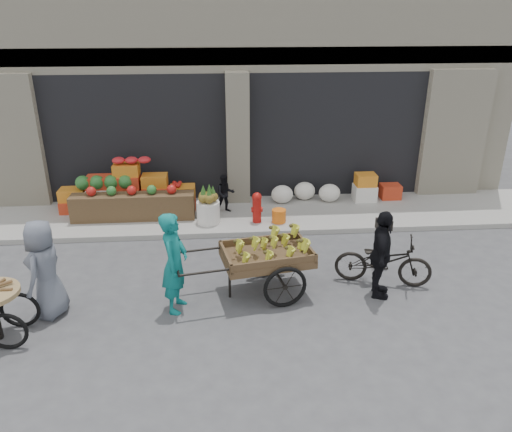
{
  "coord_description": "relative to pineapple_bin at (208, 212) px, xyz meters",
  "views": [
    {
      "loc": [
        -0.49,
        -6.88,
        4.71
      ],
      "look_at": [
        0.18,
        1.59,
        1.1
      ],
      "focal_mm": 35.0,
      "sensor_mm": 36.0,
      "label": 1
    }
  ],
  "objects": [
    {
      "name": "bicycle",
      "position": [
        3.17,
        -2.74,
        0.08
      ],
      "size": [
        1.81,
        1.04,
        0.9
      ],
      "primitive_type": "imported",
      "rotation": [
        0.0,
        0.0,
        1.29
      ],
      "color": "black",
      "rests_on": "ground"
    },
    {
      "name": "vendor_grey",
      "position": [
        -2.54,
        -3.28,
        0.46
      ],
      "size": [
        0.69,
        0.91,
        1.66
      ],
      "primitive_type": "imported",
      "rotation": [
        0.0,
        0.0,
        -1.78
      ],
      "color": "slate",
      "rests_on": "ground"
    },
    {
      "name": "pineapple_bin",
      "position": [
        0.0,
        0.0,
        0.0
      ],
      "size": [
        0.52,
        0.52,
        0.5
      ],
      "primitive_type": "cylinder",
      "color": "silver",
      "rests_on": "sidewalk"
    },
    {
      "name": "seated_person",
      "position": [
        0.4,
        0.6,
        0.21
      ],
      "size": [
        0.51,
        0.43,
        0.93
      ],
      "primitive_type": "imported",
      "rotation": [
        0.0,
        0.0,
        0.17
      ],
      "color": "black",
      "rests_on": "sidewalk"
    },
    {
      "name": "ground",
      "position": [
        0.75,
        -3.6,
        -0.37
      ],
      "size": [
        80.0,
        80.0,
        0.0
      ],
      "primitive_type": "plane",
      "color": "#424244",
      "rests_on": "ground"
    },
    {
      "name": "cyclist",
      "position": [
        2.97,
        -3.14,
        0.42
      ],
      "size": [
        0.63,
        1.0,
        1.58
      ],
      "primitive_type": "imported",
      "rotation": [
        0.0,
        0.0,
        1.29
      ],
      "color": "black",
      "rests_on": "ground"
    },
    {
      "name": "banana_cart",
      "position": [
        0.99,
        -2.9,
        0.41
      ],
      "size": [
        2.69,
        1.47,
        1.07
      ],
      "rotation": [
        0.0,
        0.0,
        0.18
      ],
      "color": "brown",
      "rests_on": "ground"
    },
    {
      "name": "sidewalk",
      "position": [
        0.75,
        0.5,
        -0.31
      ],
      "size": [
        18.0,
        2.2,
        0.12
      ],
      "primitive_type": "cube",
      "color": "gray",
      "rests_on": "ground"
    },
    {
      "name": "vendor_woman",
      "position": [
        -0.5,
        -3.28,
        0.49
      ],
      "size": [
        0.53,
        0.7,
        1.73
      ],
      "primitive_type": "imported",
      "rotation": [
        0.0,
        0.0,
        1.37
      ],
      "color": "#0E6D6A",
      "rests_on": "ground"
    },
    {
      "name": "fire_hydrant",
      "position": [
        1.1,
        -0.05,
        0.13
      ],
      "size": [
        0.22,
        0.22,
        0.71
      ],
      "color": "#A5140F",
      "rests_on": "sidewalk"
    },
    {
      "name": "building",
      "position": [
        0.75,
        4.43,
        3.0
      ],
      "size": [
        14.0,
        6.45,
        7.0
      ],
      "color": "beige",
      "rests_on": "ground"
    },
    {
      "name": "right_bay_goods",
      "position": [
        3.36,
        1.1,
        0.04
      ],
      "size": [
        3.35,
        0.6,
        0.7
      ],
      "color": "silver",
      "rests_on": "sidewalk"
    },
    {
      "name": "fruit_display",
      "position": [
        -1.73,
        0.78,
        0.3
      ],
      "size": [
        3.1,
        1.12,
        1.24
      ],
      "color": "red",
      "rests_on": "sidewalk"
    },
    {
      "name": "orange_bucket",
      "position": [
        1.6,
        -0.1,
        -0.1
      ],
      "size": [
        0.32,
        0.32,
        0.3
      ],
      "primitive_type": "cylinder",
      "color": "orange",
      "rests_on": "sidewalk"
    }
  ]
}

